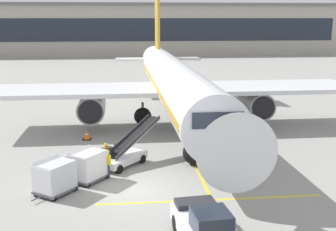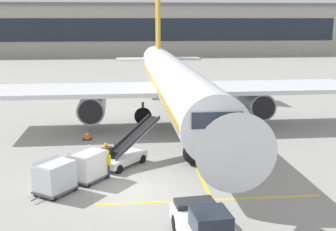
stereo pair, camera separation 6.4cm
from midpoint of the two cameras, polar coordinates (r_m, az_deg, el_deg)
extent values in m
plane|color=gray|center=(24.51, -4.64, -9.83)|extent=(600.00, 600.00, 0.00)
cylinder|color=silver|center=(37.00, 0.97, 4.18)|extent=(3.97, 31.86, 3.68)
cube|color=gold|center=(37.00, 0.97, 4.18)|extent=(3.99, 30.59, 0.44)
cone|color=silver|center=(19.89, 7.59, -3.37)|extent=(3.53, 3.71, 3.49)
cone|color=silver|center=(55.59, -1.55, 7.31)|extent=(3.18, 5.91, 3.13)
cube|color=silver|center=(37.73, -11.80, 3.23)|extent=(15.18, 6.50, 0.36)
cylinder|color=#93969E|center=(37.25, -10.01, 1.12)|extent=(2.32, 4.16, 2.28)
cylinder|color=black|center=(35.18, -10.21, 0.44)|extent=(1.94, 0.14, 1.94)
cube|color=silver|center=(39.76, 12.78, 3.66)|extent=(15.18, 6.50, 0.36)
cylinder|color=#93969E|center=(39.02, 11.38, 1.59)|extent=(2.32, 4.16, 2.28)
cylinder|color=black|center=(37.05, 12.37, 0.96)|extent=(1.94, 0.14, 1.94)
cube|color=gold|center=(53.88, -1.45, 12.72)|extent=(0.31, 3.82, 9.55)
cube|color=silver|center=(53.81, -1.39, 7.43)|extent=(10.30, 2.64, 0.20)
cube|color=#1E2633|center=(22.18, 6.04, -0.18)|extent=(2.59, 1.68, 0.81)
cylinder|color=#47474C|center=(28.29, 3.45, -3.65)|extent=(0.22, 0.22, 1.28)
sphere|color=black|center=(28.47, 3.44, -4.88)|extent=(1.57, 1.57, 1.57)
cylinder|color=#47474C|center=(38.75, -3.39, 0.83)|extent=(0.22, 0.22, 1.28)
sphere|color=black|center=(38.89, -3.38, -0.10)|extent=(1.57, 1.57, 1.57)
cylinder|color=#47474C|center=(39.42, 4.64, 1.01)|extent=(0.22, 0.22, 1.28)
sphere|color=black|center=(39.55, 4.63, 0.10)|extent=(1.57, 1.57, 1.57)
cube|color=silver|center=(28.33, -6.12, -5.63)|extent=(3.40, 3.64, 0.44)
cube|color=black|center=(27.71, -7.96, -4.86)|extent=(0.81, 0.82, 0.70)
cylinder|color=#333338|center=(28.18, -7.04, -4.43)|extent=(0.08, 0.08, 0.80)
cube|color=silver|center=(28.93, -4.59, -2.89)|extent=(3.84, 4.38, 1.95)
cube|color=black|center=(28.91, -4.59, -2.72)|extent=(3.64, 4.18, 1.80)
cube|color=#333338|center=(28.64, -3.90, -2.80)|extent=(3.15, 3.79, 1.98)
cube|color=#333338|center=(29.17, -5.27, -2.53)|extent=(3.15, 3.79, 1.98)
cylinder|color=black|center=(28.85, -3.46, -5.70)|extent=(0.51, 0.56, 0.56)
cylinder|color=black|center=(29.72, -5.74, -5.19)|extent=(0.51, 0.56, 0.56)
cylinder|color=black|center=(27.09, -6.52, -7.00)|extent=(0.51, 0.56, 0.56)
cylinder|color=black|center=(28.02, -8.84, -6.40)|extent=(0.51, 0.56, 0.56)
cube|color=#515156|center=(26.21, -10.51, -7.99)|extent=(2.47, 2.56, 0.12)
cylinder|color=#4C4C51|center=(25.28, -12.53, -8.89)|extent=(0.47, 0.61, 0.07)
cube|color=silver|center=(25.94, -10.58, -6.31)|extent=(2.33, 2.42, 1.50)
cube|color=silver|center=(26.04, -11.32, -5.05)|extent=(1.76, 1.98, 0.74)
cube|color=silver|center=(25.26, -12.02, -6.90)|extent=(1.18, 0.88, 1.38)
sphere|color=black|center=(26.11, -12.80, -8.31)|extent=(0.30, 0.30, 0.30)
sphere|color=black|center=(25.25, -10.52, -8.95)|extent=(0.30, 0.30, 0.30)
sphere|color=black|center=(27.21, -10.49, -7.33)|extent=(0.30, 0.30, 0.30)
sphere|color=black|center=(26.39, -8.23, -7.89)|extent=(0.30, 0.30, 0.30)
cube|color=#515156|center=(24.81, -14.61, -9.40)|extent=(2.47, 2.56, 0.12)
cylinder|color=#4C4C51|center=(23.96, -16.91, -10.38)|extent=(0.47, 0.61, 0.07)
cube|color=silver|center=(24.52, -14.71, -7.65)|extent=(2.33, 2.42, 1.50)
cube|color=silver|center=(24.63, -15.46, -6.30)|extent=(1.76, 1.98, 0.74)
cube|color=silver|center=(23.90, -16.36, -8.29)|extent=(1.18, 0.88, 1.38)
sphere|color=black|center=(24.79, -17.05, -9.72)|extent=(0.30, 0.30, 0.30)
sphere|color=black|center=(23.87, -14.79, -10.47)|extent=(0.30, 0.30, 0.30)
sphere|color=black|center=(25.81, -14.42, -8.66)|extent=(0.30, 0.30, 0.30)
sphere|color=black|center=(24.92, -12.16, -9.32)|extent=(0.30, 0.30, 0.30)
cube|color=silver|center=(18.96, 4.82, -14.62)|extent=(2.54, 4.59, 0.70)
cube|color=#1E2633|center=(17.97, 5.59, -13.58)|extent=(1.62, 1.68, 0.80)
cube|color=#28282D|center=(20.19, 3.49, -11.35)|extent=(1.87, 1.15, 0.24)
cylinder|color=black|center=(20.51, 6.24, -13.37)|extent=(0.36, 0.78, 0.76)
cylinder|color=black|center=(20.06, 1.06, -13.93)|extent=(0.36, 0.78, 0.76)
cylinder|color=#333847|center=(27.88, -8.31, -6.15)|extent=(0.15, 0.15, 0.86)
cylinder|color=#333847|center=(27.81, -7.97, -6.18)|extent=(0.15, 0.15, 0.86)
cube|color=orange|center=(27.63, -8.18, -4.75)|extent=(0.44, 0.36, 0.58)
cube|color=white|center=(27.74, -8.08, -4.68)|extent=(0.32, 0.13, 0.08)
sphere|color=#9E7051|center=(27.51, -8.21, -3.94)|extent=(0.21, 0.21, 0.21)
sphere|color=yellow|center=(27.49, -8.22, -3.80)|extent=(0.23, 0.23, 0.23)
cylinder|color=orange|center=(27.73, -8.64, -4.80)|extent=(0.09, 0.09, 0.56)
cylinder|color=orange|center=(27.55, -7.72, -4.89)|extent=(0.09, 0.09, 0.56)
cylinder|color=#333847|center=(26.36, -7.84, -7.25)|extent=(0.15, 0.15, 0.86)
cylinder|color=#333847|center=(26.52, -8.02, -7.14)|extent=(0.15, 0.15, 0.86)
cube|color=yellow|center=(26.21, -7.98, -5.72)|extent=(0.39, 0.45, 0.58)
cube|color=white|center=(26.15, -8.23, -5.76)|extent=(0.17, 0.30, 0.08)
sphere|color=beige|center=(26.08, -8.01, -4.86)|extent=(0.21, 0.21, 0.21)
sphere|color=yellow|center=(26.06, -8.01, -4.71)|extent=(0.23, 0.23, 0.23)
cylinder|color=yellow|center=(26.02, -7.74, -5.96)|extent=(0.09, 0.09, 0.56)
cylinder|color=yellow|center=(26.42, -8.21, -5.68)|extent=(0.09, 0.09, 0.56)
cube|color=black|center=(34.93, -10.64, -3.06)|extent=(0.68, 0.68, 0.05)
cone|color=orange|center=(34.83, -10.66, -2.45)|extent=(0.55, 0.55, 0.72)
cylinder|color=white|center=(34.82, -10.67, -2.39)|extent=(0.30, 0.30, 0.09)
cube|color=yellow|center=(37.78, 1.09, -1.67)|extent=(0.20, 110.00, 0.01)
cube|color=yellow|center=(23.40, 5.53, -10.96)|extent=(12.00, 0.20, 0.01)
cube|color=#A8A399|center=(119.26, -9.68, 10.97)|extent=(126.91, 18.60, 12.40)
cube|color=#1E2633|center=(109.92, -9.99, 10.99)|extent=(123.10, 0.10, 5.58)
cube|color=slate|center=(117.41, -9.86, 14.14)|extent=(125.64, 15.81, 0.70)
camera|label=1|loc=(0.03, -90.06, -0.01)|focal=46.48mm
camera|label=2|loc=(0.03, 89.94, 0.01)|focal=46.48mm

